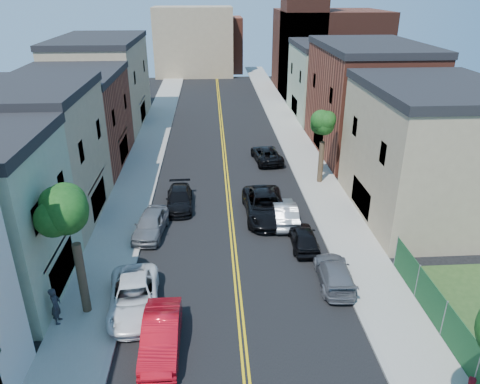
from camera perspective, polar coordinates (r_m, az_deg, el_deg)
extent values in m
cube|color=gray|center=(48.45, -11.48, 5.42)|extent=(3.20, 100.00, 0.15)
cube|color=gray|center=(48.85, 7.29, 5.87)|extent=(3.20, 100.00, 0.15)
cube|color=gray|center=(48.24, -9.42, 5.50)|extent=(0.30, 100.00, 0.15)
cube|color=gray|center=(48.55, 5.25, 5.85)|extent=(0.30, 100.00, 0.15)
cube|color=#998466|center=(34.80, -25.08, 3.68)|extent=(9.00, 10.00, 9.00)
cube|color=brown|center=(44.87, -20.33, 8.11)|extent=(9.00, 12.00, 8.00)
cube|color=#998466|center=(57.90, -16.82, 12.77)|extent=(9.00, 16.00, 9.50)
cube|color=#998466|center=(34.93, 22.43, 4.22)|extent=(9.00, 12.00, 9.00)
cube|color=brown|center=(47.22, 15.48, 10.76)|extent=(9.00, 14.00, 10.00)
cube|color=gray|center=(60.48, 11.24, 13.31)|extent=(9.00, 12.00, 8.50)
cube|color=#4C2319|center=(76.38, 10.99, 16.92)|extent=(16.00, 14.00, 12.00)
cube|color=#4C2319|center=(70.93, 7.97, 20.63)|extent=(6.00, 6.00, 22.00)
cube|color=#998466|center=(88.00, -5.79, 18.17)|extent=(14.00, 8.00, 12.00)
cube|color=brown|center=(92.05, -3.08, 17.90)|extent=(10.00, 8.00, 10.00)
cube|color=#143F1E|center=(23.37, 25.76, -16.52)|extent=(0.04, 15.00, 1.90)
cylinder|color=#3B291D|center=(24.53, -19.14, -10.13)|extent=(0.44, 0.44, 3.96)
sphere|color=#113E11|center=(22.46, -20.64, -0.97)|extent=(5.20, 5.20, 5.20)
sphere|color=#113E11|center=(21.57, -20.00, 1.11)|extent=(3.90, 3.90, 3.90)
sphere|color=#113E11|center=(23.28, -21.35, -1.61)|extent=(3.64, 3.64, 3.64)
cylinder|color=#3B291D|center=(39.04, 10.07, 3.72)|extent=(0.44, 0.44, 3.52)
sphere|color=#113E11|center=(37.90, 10.48, 9.01)|extent=(4.40, 4.40, 4.40)
sphere|color=#113E11|center=(37.48, 11.37, 10.16)|extent=(3.30, 3.30, 3.30)
sphere|color=#113E11|center=(38.33, 9.64, 8.56)|extent=(3.08, 3.08, 3.08)
imported|color=red|center=(22.32, -9.83, -17.20)|extent=(1.70, 4.82, 1.59)
imported|color=white|center=(24.85, -13.10, -12.64)|extent=(3.17, 5.78, 1.54)
imported|color=slate|center=(31.44, -11.11, -3.93)|extent=(2.41, 4.82, 1.58)
imported|color=black|center=(34.91, -7.59, -0.85)|extent=(2.08, 4.84, 1.39)
imported|color=#5C5E64|center=(26.69, 11.73, -9.90)|extent=(2.13, 4.68, 1.33)
imported|color=black|center=(29.78, 7.96, -5.59)|extent=(1.72, 4.12, 1.40)
imported|color=#A9ACB1|center=(32.56, 5.58, -2.57)|extent=(1.73, 4.64, 1.51)
imported|color=black|center=(43.87, 3.34, 4.74)|extent=(2.95, 5.38, 1.43)
imported|color=black|center=(33.14, 3.18, -1.74)|extent=(3.09, 6.43, 1.77)
imported|color=#25262D|center=(24.79, -22.03, -13.03)|extent=(0.52, 0.75, 1.98)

